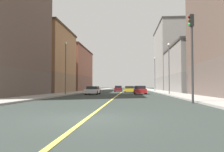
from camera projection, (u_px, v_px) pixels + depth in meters
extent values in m
plane|color=#2C3430|center=(87.00, 119.00, 8.98)|extent=(400.00, 400.00, 0.00)
cube|color=#9E9B93|center=(157.00, 91.00, 57.14)|extent=(3.50, 168.00, 0.15)
cube|color=#9E9B93|center=(90.00, 91.00, 58.45)|extent=(3.50, 168.00, 0.15)
cube|color=#E5D14C|center=(123.00, 91.00, 57.79)|extent=(0.16, 154.00, 0.01)
cube|color=slate|center=(197.00, 83.00, 47.66)|extent=(10.80, 19.74, 3.66)
cube|color=gray|center=(197.00, 61.00, 47.87)|extent=(10.80, 19.74, 5.60)
cube|color=#3B3937|center=(197.00, 47.00, 48.00)|extent=(11.10, 20.04, 0.40)
cube|color=slate|center=(176.00, 84.00, 70.01)|extent=(10.80, 22.36, 3.87)
cube|color=gray|center=(175.00, 53.00, 70.43)|extent=(10.80, 22.36, 15.24)
cube|color=#3B3937|center=(175.00, 27.00, 70.77)|extent=(11.10, 22.66, 0.40)
cube|color=#8F6B4F|center=(40.00, 83.00, 44.37)|extent=(10.80, 14.49, 3.68)
cube|color=#A8754C|center=(40.00, 52.00, 44.64)|extent=(10.80, 14.49, 8.40)
cube|color=#4B3422|center=(40.00, 30.00, 44.83)|extent=(11.10, 14.79, 0.40)
cube|color=brown|center=(67.00, 83.00, 63.91)|extent=(10.80, 20.83, 4.05)
cube|color=#93513D|center=(67.00, 63.00, 64.16)|extent=(10.80, 20.83, 7.21)
cube|color=#42241B|center=(67.00, 50.00, 64.32)|extent=(11.10, 21.13, 0.40)
cylinder|color=#2D2D2D|center=(192.00, 65.00, 17.21)|extent=(0.16, 0.16, 5.79)
cube|color=black|center=(192.00, 20.00, 17.36)|extent=(0.28, 0.32, 0.90)
sphere|color=#320404|center=(189.00, 17.00, 17.38)|extent=(0.20, 0.20, 0.20)
sphere|color=#352204|center=(189.00, 21.00, 17.37)|extent=(0.20, 0.20, 0.20)
sphere|color=green|center=(190.00, 24.00, 17.36)|extent=(0.20, 0.20, 0.20)
cylinder|color=#4C4C51|center=(169.00, 70.00, 33.25)|extent=(0.14, 0.14, 7.01)
sphere|color=#EAEACC|center=(169.00, 45.00, 33.41)|extent=(0.36, 0.36, 0.36)
cylinder|color=#4C4C51|center=(66.00, 69.00, 32.52)|extent=(0.14, 0.14, 7.08)
sphere|color=#EAEACC|center=(66.00, 43.00, 32.68)|extent=(0.36, 0.36, 0.36)
cylinder|color=#4C4C51|center=(155.00, 75.00, 51.99)|extent=(0.14, 0.14, 7.33)
sphere|color=#EAEACC|center=(155.00, 58.00, 52.15)|extent=(0.36, 0.36, 0.36)
cube|color=maroon|center=(118.00, 89.00, 52.77)|extent=(1.85, 3.99, 0.66)
cube|color=black|center=(118.00, 87.00, 52.96)|extent=(1.57, 1.85, 0.48)
cylinder|color=black|center=(115.00, 90.00, 54.01)|extent=(0.24, 0.65, 0.64)
cylinder|color=black|center=(122.00, 90.00, 53.95)|extent=(0.24, 0.65, 0.64)
cylinder|color=black|center=(115.00, 90.00, 51.58)|extent=(0.24, 0.65, 0.64)
cylinder|color=black|center=(122.00, 90.00, 51.51)|extent=(0.24, 0.65, 0.64)
cube|color=#23389E|center=(135.00, 88.00, 78.03)|extent=(1.85, 4.10, 0.58)
cube|color=black|center=(135.00, 87.00, 78.13)|extent=(1.56, 1.85, 0.40)
cylinder|color=black|center=(132.00, 89.00, 79.30)|extent=(0.24, 0.65, 0.64)
cylinder|color=black|center=(137.00, 89.00, 79.23)|extent=(0.24, 0.65, 0.64)
cylinder|color=black|center=(133.00, 89.00, 76.80)|extent=(0.24, 0.65, 0.64)
cylinder|color=black|center=(137.00, 89.00, 76.74)|extent=(0.24, 0.65, 0.64)
cube|color=gold|center=(129.00, 90.00, 46.65)|extent=(1.89, 4.19, 0.58)
cube|color=black|center=(129.00, 87.00, 46.66)|extent=(1.63, 2.09, 0.50)
cylinder|color=black|center=(126.00, 91.00, 48.01)|extent=(0.23, 0.64, 0.64)
cylinder|color=black|center=(133.00, 91.00, 47.84)|extent=(0.23, 0.64, 0.64)
cylinder|color=black|center=(125.00, 91.00, 45.45)|extent=(0.23, 0.64, 0.64)
cylinder|color=black|center=(133.00, 91.00, 45.28)|extent=(0.23, 0.64, 0.64)
cube|color=white|center=(93.00, 91.00, 35.41)|extent=(1.94, 4.26, 0.59)
cube|color=black|center=(93.00, 88.00, 35.53)|extent=(1.67, 2.18, 0.44)
cylinder|color=black|center=(89.00, 92.00, 36.78)|extent=(0.23, 0.64, 0.64)
cylinder|color=black|center=(100.00, 92.00, 36.62)|extent=(0.23, 0.64, 0.64)
cylinder|color=black|center=(86.00, 93.00, 34.18)|extent=(0.23, 0.64, 0.64)
cylinder|color=black|center=(97.00, 93.00, 34.01)|extent=(0.23, 0.64, 0.64)
cube|color=red|center=(140.00, 91.00, 37.11)|extent=(1.90, 4.06, 0.62)
cube|color=black|center=(140.00, 87.00, 37.23)|extent=(1.67, 2.00, 0.50)
cylinder|color=black|center=(135.00, 92.00, 38.42)|extent=(0.22, 0.64, 0.64)
cylinder|color=black|center=(145.00, 92.00, 38.29)|extent=(0.22, 0.64, 0.64)
cylinder|color=black|center=(135.00, 92.00, 35.92)|extent=(0.22, 0.64, 0.64)
cylinder|color=black|center=(146.00, 92.00, 35.79)|extent=(0.22, 0.64, 0.64)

